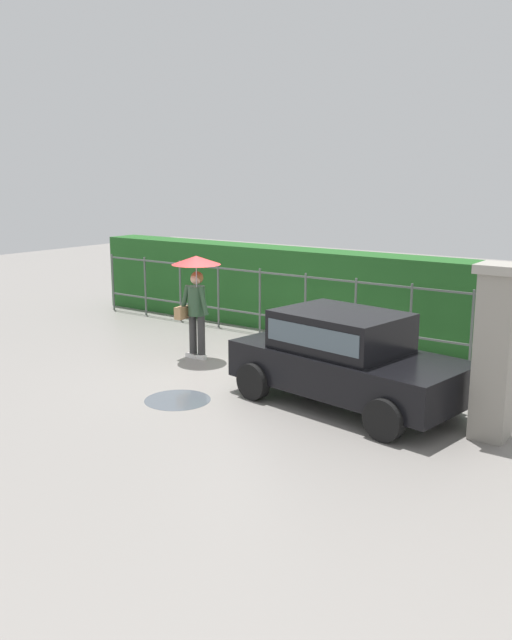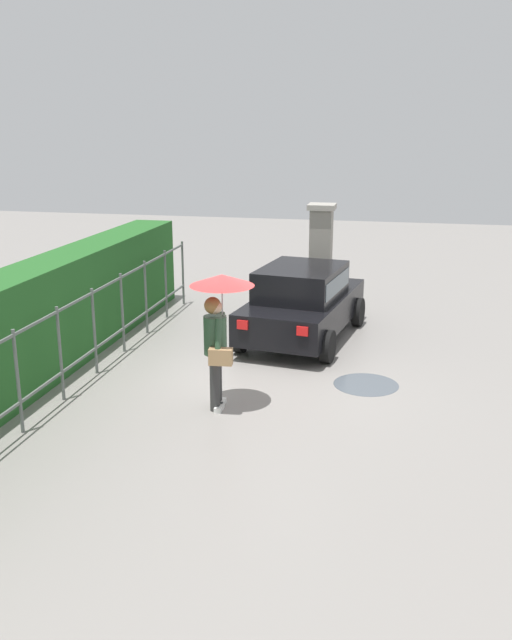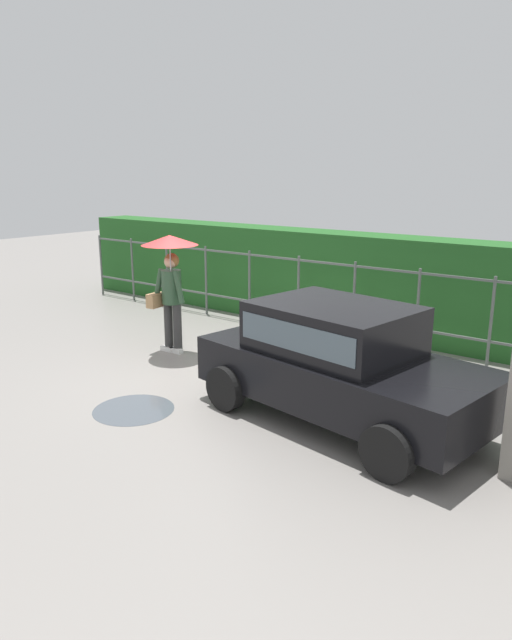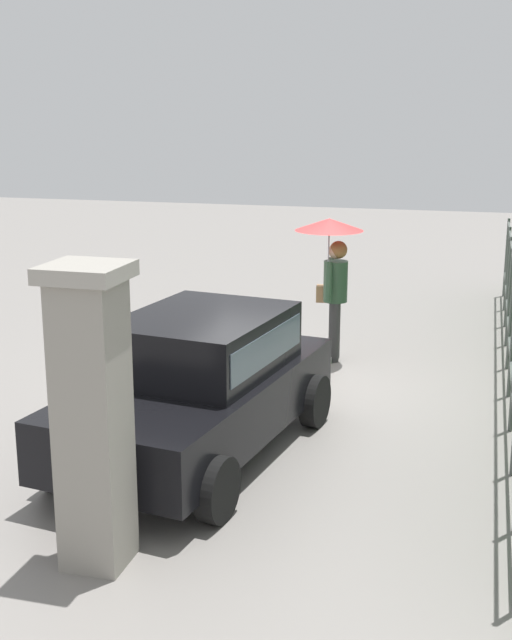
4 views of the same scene
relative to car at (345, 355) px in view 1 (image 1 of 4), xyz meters
The scene contains 7 objects.
ground_plane 2.65m from the car, behind, with size 40.00×40.00×0.00m, color gray.
car is the anchor object (origin of this frame).
pedestrian 3.80m from the car, 169.23° to the left, with size 0.95×0.95×2.05m.
gate_pillar 2.36m from the car, ahead, with size 0.60×0.60×2.42m.
fence_section 4.57m from the car, 136.29° to the left, with size 10.94×0.05×1.50m.
hedge_row 5.19m from the car, 129.51° to the left, with size 11.89×0.90×1.90m, color #235B23.
puddle_near 2.79m from the car, 148.11° to the right, with size 1.07×1.07×0.00m, color #4C545B.
Camera 1 is at (7.39, -9.44, 3.56)m, focal length 38.05 mm.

